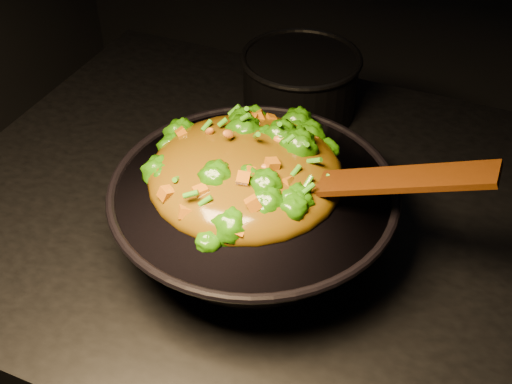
% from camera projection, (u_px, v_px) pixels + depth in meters
% --- Properties ---
extents(stovetop, '(1.20, 0.90, 0.90)m').
position_uv_depth(stovetop, '(283.00, 361.00, 1.38)').
color(stovetop, black).
rests_on(stovetop, ground).
extents(wok, '(0.55, 0.55, 0.12)m').
position_uv_depth(wok, '(253.00, 217.00, 0.99)').
color(wok, black).
rests_on(wok, stovetop).
extents(stir_fry, '(0.35, 0.35, 0.10)m').
position_uv_depth(stir_fry, '(245.00, 150.00, 0.93)').
color(stir_fry, '#225E06').
rests_on(stir_fry, wok).
extents(spatula, '(0.32, 0.05, 0.14)m').
position_uv_depth(spatula, '(367.00, 181.00, 0.87)').
color(spatula, '#3C1506').
rests_on(spatula, wok).
extents(back_pot, '(0.25, 0.25, 0.13)m').
position_uv_depth(back_pot, '(300.00, 84.00, 1.27)').
color(back_pot, black).
rests_on(back_pot, stovetop).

